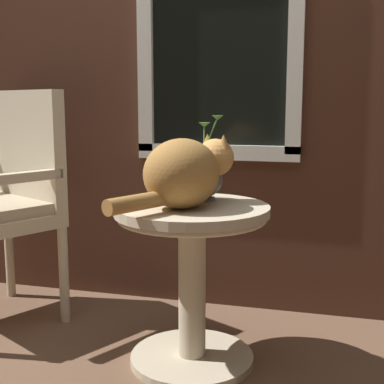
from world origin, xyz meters
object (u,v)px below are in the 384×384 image
wicker_side_table (192,259)px  pewter_vase_with_ivy (204,175)px  cat (185,172)px  wicker_chair (2,194)px

wicker_side_table → pewter_vase_with_ivy: bearing=81.5°
cat → pewter_vase_with_ivy: size_ratio=1.70×
wicker_chair → cat: bearing=-15.3°
wicker_chair → cat: size_ratio=1.89×
cat → wicker_chair: bearing=164.7°
cat → wicker_side_table: bearing=74.3°
wicker_side_table → wicker_chair: 0.98m
pewter_vase_with_ivy → wicker_chair: bearing=174.2°
cat → pewter_vase_with_ivy: 0.16m
wicker_chair → pewter_vase_with_ivy: 0.98m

